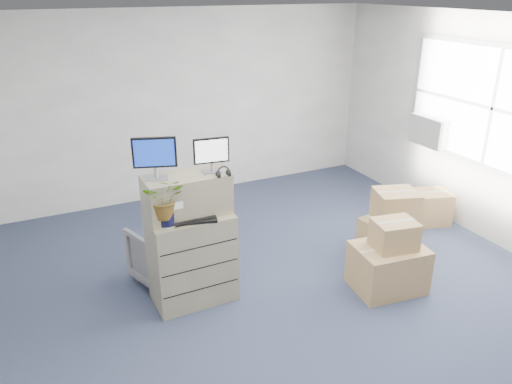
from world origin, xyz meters
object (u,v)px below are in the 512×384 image
(monitor_left, at_px, (155,156))
(office_chair, at_px, (171,251))
(potted_plant, at_px, (165,203))
(monitor_right, at_px, (211,153))
(filing_cabinet_lower, at_px, (192,258))
(keyboard, at_px, (192,220))
(water_bottle, at_px, (191,201))

(monitor_left, xyz_separation_m, office_chair, (0.17, 0.35, -1.24))
(monitor_left, relative_size, potted_plant, 0.81)
(monitor_right, xyz_separation_m, potted_plant, (-0.53, -0.13, -0.38))
(monitor_right, xyz_separation_m, office_chair, (-0.37, 0.42, -1.21))
(monitor_left, distance_m, monitor_right, 0.55)
(filing_cabinet_lower, xyz_separation_m, monitor_left, (-0.28, 0.07, 1.13))
(keyboard, distance_m, water_bottle, 0.23)
(keyboard, bearing_deg, monitor_left, 156.97)
(filing_cabinet_lower, bearing_deg, water_bottle, 54.44)
(monitor_right, height_order, water_bottle, monitor_right)
(potted_plant, relative_size, office_chair, 0.68)
(potted_plant, distance_m, office_chair, 1.00)
(monitor_right, distance_m, keyboard, 0.67)
(keyboard, bearing_deg, potted_plant, -168.50)
(filing_cabinet_lower, xyz_separation_m, potted_plant, (-0.27, -0.11, 0.72))
(potted_plant, xyz_separation_m, office_chair, (0.16, 0.54, -0.83))
(keyboard, height_order, water_bottle, water_bottle)
(office_chair, bearing_deg, monitor_right, 112.70)
(filing_cabinet_lower, relative_size, water_bottle, 3.76)
(water_bottle, bearing_deg, potted_plant, -150.48)
(filing_cabinet_lower, relative_size, monitor_left, 2.38)
(keyboard, bearing_deg, office_chair, 113.13)
(keyboard, relative_size, office_chair, 0.64)
(filing_cabinet_lower, distance_m, potted_plant, 0.77)
(monitor_left, xyz_separation_m, water_bottle, (0.32, -0.01, -0.52))
(monitor_right, xyz_separation_m, keyboard, (-0.27, -0.13, -0.60))
(keyboard, bearing_deg, filing_cabinet_lower, 96.55)
(monitor_left, relative_size, monitor_right, 1.15)
(keyboard, distance_m, office_chair, 0.83)
(monitor_left, distance_m, keyboard, 0.71)
(water_bottle, bearing_deg, office_chair, 112.51)
(filing_cabinet_lower, relative_size, potted_plant, 1.93)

